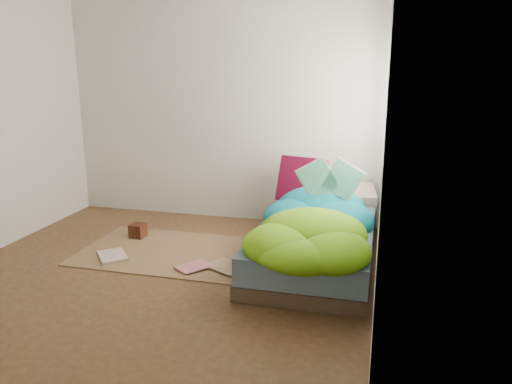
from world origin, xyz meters
TOP-DOWN VIEW (x-y plane):
  - ground at (0.00, 0.00)m, footprint 3.50×3.50m
  - room_walls at (0.01, 0.01)m, footprint 3.54×3.54m
  - bed at (1.22, 0.72)m, footprint 1.00×2.00m
  - duvet at (1.22, 0.50)m, footprint 0.96×1.84m
  - rug at (-0.15, 0.55)m, footprint 1.60×1.10m
  - pillow_floral at (1.39, 1.51)m, footprint 0.68×0.48m
  - pillow_magenta at (0.97, 1.37)m, footprint 0.49×0.26m
  - open_book at (1.31, 0.82)m, footprint 0.48×0.14m
  - wooden_box at (-0.60, 0.83)m, footprint 0.15×0.15m
  - floor_book_a at (-0.66, 0.21)m, footprint 0.39×0.39m
  - floor_book_b at (0.15, 0.28)m, footprint 0.33×0.35m
  - floor_book_c at (0.45, 0.19)m, footprint 0.41×0.38m

SIDE VIEW (x-z plane):
  - ground at x=0.00m, z-range 0.00..0.00m
  - rug at x=-0.15m, z-range 0.00..0.01m
  - floor_book_a at x=-0.66m, z-range 0.01..0.04m
  - floor_book_c at x=0.45m, z-range 0.01..0.04m
  - floor_book_b at x=0.15m, z-range 0.01..0.04m
  - wooden_box at x=-0.60m, z-range 0.01..0.15m
  - bed at x=1.22m, z-range 0.00..0.34m
  - pillow_floral at x=1.39m, z-range 0.34..0.48m
  - duvet at x=1.22m, z-range 0.34..0.68m
  - pillow_magenta at x=0.97m, z-range 0.34..0.80m
  - open_book at x=1.31m, z-range 0.68..0.97m
  - room_walls at x=0.01m, z-range 0.32..2.94m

